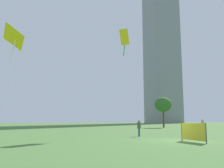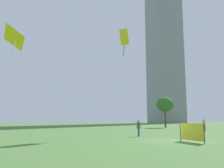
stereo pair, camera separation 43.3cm
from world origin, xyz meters
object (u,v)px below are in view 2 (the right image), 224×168
at_px(distant_highrise_0, 164,42).
at_px(kite_flying_3, 14,39).
at_px(park_tree_2, 165,105).
at_px(event_banner, 191,132).
at_px(person_standing_0, 139,127).
at_px(person_standing_2, 204,124).
at_px(kite_flying_4, 124,37).

bearing_deg(distant_highrise_0, kite_flying_3, -132.26).
xyz_separation_m(park_tree_2, event_banner, (-16.25, -32.75, -4.35)).
height_order(person_standing_0, kite_flying_3, kite_flying_3).
relative_size(park_tree_2, event_banner, 2.40).
bearing_deg(kite_flying_3, person_standing_2, 2.89).
relative_size(person_standing_2, kite_flying_4, 0.15).
distance_m(person_standing_2, kite_flying_3, 29.11).
xyz_separation_m(kite_flying_3, kite_flying_4, (12.53, -3.89, 0.16)).
height_order(person_standing_2, kite_flying_4, kite_flying_4).
bearing_deg(event_banner, person_standing_0, 99.61).
bearing_deg(kite_flying_4, person_standing_2, 19.72).
bearing_deg(kite_flying_4, park_tree_2, 51.67).
distance_m(kite_flying_3, distant_highrise_0, 117.55).
height_order(person_standing_2, distant_highrise_0, distant_highrise_0).
xyz_separation_m(kite_flying_4, distant_highrise_0, (57.77, 91.80, 33.73)).
height_order(park_tree_2, event_banner, park_tree_2).
xyz_separation_m(person_standing_2, event_banner, (-12.86, -15.15, -0.29)).
distance_m(kite_flying_3, event_banner, 22.51).
bearing_deg(event_banner, park_tree_2, 63.61).
xyz_separation_m(person_standing_0, distant_highrise_0, (57.19, 94.35, 44.25)).
xyz_separation_m(person_standing_0, kite_flying_4, (-0.58, 2.55, 10.51)).
bearing_deg(distant_highrise_0, person_standing_2, -120.08).
bearing_deg(person_standing_2, distant_highrise_0, 114.68).
bearing_deg(distant_highrise_0, park_tree_2, -123.55).
bearing_deg(person_standing_2, park_tree_2, 130.25).
height_order(person_standing_0, person_standing_2, person_standing_2).
bearing_deg(kite_flying_4, kite_flying_3, 162.75).
xyz_separation_m(person_standing_2, distant_highrise_0, (43.08, 86.53, 44.13)).
bearing_deg(kite_flying_3, park_tree_2, 31.80).
relative_size(person_standing_0, event_banner, 0.59).
xyz_separation_m(kite_flying_3, event_banner, (14.35, -13.78, -10.53)).
bearing_deg(person_standing_0, person_standing_2, 154.32).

